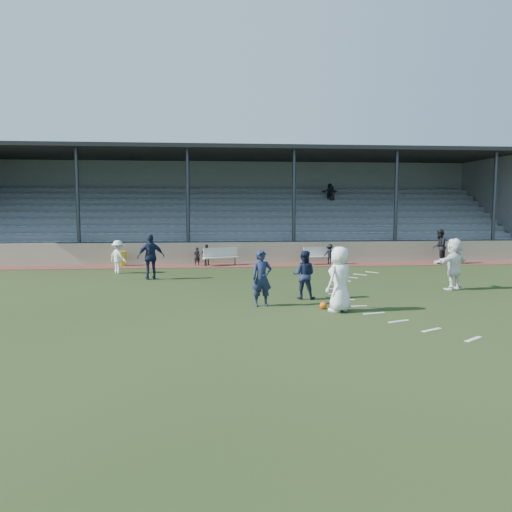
# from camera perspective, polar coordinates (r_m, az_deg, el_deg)

# --- Properties ---
(ground) EXTENTS (90.00, 90.00, 0.00)m
(ground) POSITION_cam_1_polar(r_m,az_deg,el_deg) (17.00, 0.76, -5.19)
(ground) COLOR #213114
(ground) RESTS_ON ground
(cinder_track) EXTENTS (34.00, 2.00, 0.02)m
(cinder_track) POSITION_cam_1_polar(r_m,az_deg,el_deg) (27.35, -1.51, -1.06)
(cinder_track) COLOR #5C2B24
(cinder_track) RESTS_ON ground
(retaining_wall) EXTENTS (34.00, 0.18, 1.20)m
(retaining_wall) POSITION_cam_1_polar(r_m,az_deg,el_deg) (28.33, -1.65, 0.37)
(retaining_wall) COLOR #B8AE8D
(retaining_wall) RESTS_ON ground
(bench_left) EXTENTS (2.01, 1.16, 0.95)m
(bench_left) POSITION_cam_1_polar(r_m,az_deg,el_deg) (27.29, -4.06, 0.13)
(bench_left) COLOR beige
(bench_left) RESTS_ON cinder_track
(bench_right) EXTENTS (2.04, 0.76, 0.95)m
(bench_right) POSITION_cam_1_polar(r_m,az_deg,el_deg) (28.01, 7.42, 0.23)
(bench_right) COLOR beige
(bench_right) RESTS_ON cinder_track
(trash_bin) EXTENTS (0.49, 0.49, 0.78)m
(trash_bin) POSITION_cam_1_polar(r_m,az_deg,el_deg) (28.06, -15.08, -0.26)
(trash_bin) COLOR gold
(trash_bin) RESTS_ON cinder_track
(football) EXTENTS (0.23, 0.23, 0.23)m
(football) POSITION_cam_1_polar(r_m,az_deg,el_deg) (15.83, 7.70, -5.62)
(football) COLOR #CC4F0C
(football) RESTS_ON ground
(player_white_lead) EXTENTS (1.16, 1.10, 2.00)m
(player_white_lead) POSITION_cam_1_polar(r_m,az_deg,el_deg) (15.40, 9.55, -2.63)
(player_white_lead) COLOR white
(player_white_lead) RESTS_ON ground
(player_navy_lead) EXTENTS (0.72, 0.53, 1.81)m
(player_navy_lead) POSITION_cam_1_polar(r_m,az_deg,el_deg) (16.02, 0.67, -2.57)
(player_navy_lead) COLOR #161F3D
(player_navy_lead) RESTS_ON ground
(player_navy_mid) EXTENTS (0.97, 0.85, 1.69)m
(player_navy_mid) POSITION_cam_1_polar(r_m,az_deg,el_deg) (17.40, 5.49, -2.14)
(player_navy_mid) COLOR #161F3D
(player_navy_mid) RESTS_ON ground
(player_white_wing) EXTENTS (1.17, 1.12, 1.59)m
(player_white_wing) POSITION_cam_1_polar(r_m,az_deg,el_deg) (24.92, -15.48, -0.09)
(player_white_wing) COLOR white
(player_white_wing) RESTS_ON ground
(player_navy_wing) EXTENTS (1.26, 0.76, 2.00)m
(player_navy_wing) POSITION_cam_1_polar(r_m,az_deg,el_deg) (22.45, -11.92, -0.10)
(player_navy_wing) COLOR #161F3D
(player_navy_wing) RESTS_ON ground
(player_white_back) EXTENTS (1.92, 1.39, 2.00)m
(player_white_back) POSITION_cam_1_polar(r_m,az_deg,el_deg) (20.74, 21.67, -0.84)
(player_white_back) COLOR white
(player_white_back) RESTS_ON ground
(official) EXTENTS (1.15, 1.19, 1.94)m
(official) POSITION_cam_1_polar(r_m,az_deg,el_deg) (29.76, 20.21, 1.03)
(official) COLOR black
(official) RESTS_ON cinder_track
(sub_left_near) EXTENTS (0.41, 0.33, 1.00)m
(sub_left_near) POSITION_cam_1_polar(r_m,az_deg,el_deg) (27.28, -6.78, -0.04)
(sub_left_near) COLOR black
(sub_left_near) RESTS_ON cinder_track
(sub_left_far) EXTENTS (0.68, 0.30, 1.14)m
(sub_left_far) POSITION_cam_1_polar(r_m,az_deg,el_deg) (27.41, -5.63, 0.14)
(sub_left_far) COLOR black
(sub_left_far) RESTS_ON cinder_track
(sub_right) EXTENTS (0.75, 0.45, 1.14)m
(sub_right) POSITION_cam_1_polar(r_m,az_deg,el_deg) (27.94, 8.40, 0.22)
(sub_right) COLOR black
(sub_right) RESTS_ON cinder_track
(grandstand) EXTENTS (34.60, 9.00, 6.61)m
(grandstand) POSITION_cam_1_polar(r_m,az_deg,el_deg) (32.93, -2.16, 3.89)
(grandstand) COLOR gray
(grandstand) RESTS_ON ground
(penalty_arc) EXTENTS (3.89, 14.63, 0.01)m
(penalty_arc) POSITION_cam_1_polar(r_m,az_deg,el_deg) (17.89, 14.05, -4.79)
(penalty_arc) COLOR silver
(penalty_arc) RESTS_ON ground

